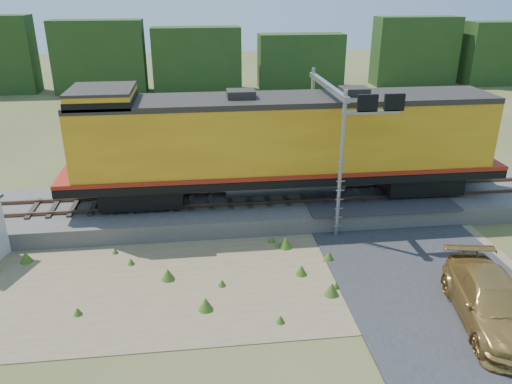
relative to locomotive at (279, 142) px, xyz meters
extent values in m
plane|color=#475123|center=(-2.36, -6.00, -3.58)|extent=(140.00, 140.00, 0.00)
cube|color=slate|center=(-2.36, 0.00, -3.18)|extent=(70.00, 5.00, 0.80)
cube|color=brown|center=(-2.36, -0.72, -2.70)|extent=(70.00, 0.10, 0.16)
cube|color=brown|center=(-2.36, 0.72, -2.70)|extent=(70.00, 0.10, 0.16)
cube|color=#8C7754|center=(-4.36, -5.50, -3.56)|extent=(26.00, 8.00, 0.03)
cube|color=#38383A|center=(4.64, 0.00, -2.75)|extent=(7.00, 5.20, 0.06)
cube|color=#38383A|center=(4.64, 16.00, -3.54)|extent=(7.00, 24.00, 0.08)
cube|color=#1F3E16|center=(-2.36, 32.00, -0.33)|extent=(36.00, 3.00, 6.50)
cube|color=black|center=(-6.38, 0.00, -2.16)|extent=(3.70, 2.37, 0.93)
cube|color=black|center=(6.98, 0.00, -2.16)|extent=(3.70, 2.37, 0.93)
cube|color=black|center=(0.30, 0.00, -1.51)|extent=(20.57, 3.08, 0.37)
cylinder|color=gray|center=(0.30, 0.00, -2.00)|extent=(5.66, 1.23, 1.23)
cube|color=gold|center=(0.30, 0.00, 0.27)|extent=(19.02, 2.98, 3.19)
cube|color=maroon|center=(0.30, 0.00, -1.20)|extent=(20.57, 3.14, 0.19)
cube|color=#28231E|center=(0.30, 0.00, 1.99)|extent=(19.02, 3.03, 0.25)
cube|color=gold|center=(-7.72, 0.00, 2.23)|extent=(2.67, 2.98, 0.72)
cube|color=#28231E|center=(-7.72, 0.00, 2.63)|extent=(2.67, 3.03, 0.12)
cube|color=black|center=(-7.72, 0.00, 2.17)|extent=(2.73, 3.03, 0.36)
cube|color=maroon|center=(-9.26, 0.00, -0.09)|extent=(0.10, 2.06, 1.23)
cube|color=#28231E|center=(-1.76, 0.00, 2.23)|extent=(1.23, 1.03, 0.46)
cube|color=#28231E|center=(3.38, 0.00, 2.23)|extent=(1.23, 1.03, 0.46)
cylinder|color=gray|center=(2.14, -2.80, -0.33)|extent=(0.17, 0.17, 6.50)
cylinder|color=gray|center=(2.14, 2.80, -0.33)|extent=(0.17, 0.17, 6.50)
cube|color=gray|center=(2.14, 0.00, 2.55)|extent=(0.23, 6.20, 0.23)
cube|color=gray|center=(3.25, -2.80, 1.99)|extent=(2.41, 0.14, 0.14)
cube|color=black|center=(3.06, -2.80, 2.36)|extent=(0.84, 0.14, 0.70)
cube|color=black|center=(4.18, -2.80, 2.36)|extent=(0.84, 0.14, 0.70)
imported|color=#AE8540|center=(5.50, -9.35, -2.81)|extent=(3.08, 5.60, 1.54)
camera|label=1|loc=(-3.76, -21.85, 6.73)|focal=35.00mm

